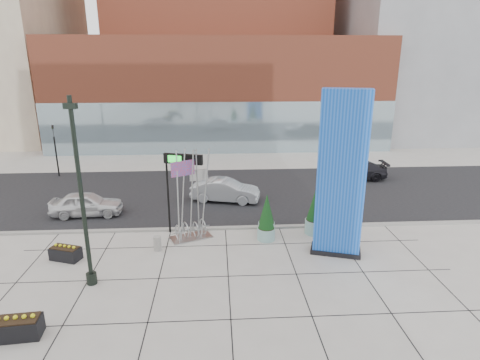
{
  "coord_description": "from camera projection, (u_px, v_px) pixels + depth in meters",
  "views": [
    {
      "loc": [
        0.6,
        -16.42,
        9.19
      ],
      "look_at": [
        1.69,
        2.0,
        3.46
      ],
      "focal_mm": 30.0,
      "sensor_mm": 36.0,
      "label": 1
    }
  ],
  "objects": [
    {
      "name": "tower_podium",
      "position": [
        220.0,
        92.0,
        42.51
      ],
      "size": [
        34.0,
        10.0,
        11.0
      ],
      "primitive_type": "cube",
      "color": "#AE4D32",
      "rests_on": "ground"
    },
    {
      "name": "ground",
      "position": [
        206.0,
        266.0,
        18.35
      ],
      "size": [
        160.0,
        160.0,
        0.0
      ],
      "primitive_type": "plane",
      "color": "#9E9991",
      "rests_on": "ground"
    },
    {
      "name": "street_asphalt",
      "position": [
        209.0,
        194.0,
        27.88
      ],
      "size": [
        80.0,
        12.0,
        0.02
      ],
      "primitive_type": "cube",
      "color": "black",
      "rests_on": "ground"
    },
    {
      "name": "lamp_post",
      "position": [
        84.0,
        213.0,
        15.96
      ],
      "size": [
        0.52,
        0.43,
        7.82
      ],
      "rotation": [
        0.0,
        0.0,
        -0.18
      ],
      "color": "black",
      "rests_on": "ground"
    },
    {
      "name": "round_planter_west",
      "position": [
        266.0,
        220.0,
        20.64
      ],
      "size": [
        0.92,
        0.92,
        2.3
      ],
      "color": "#83B0AC",
      "rests_on": "ground"
    },
    {
      "name": "round_planter_east",
      "position": [
        316.0,
        210.0,
        21.34
      ],
      "size": [
        1.11,
        1.11,
        2.77
      ],
      "color": "#83B0AC",
      "rests_on": "ground"
    },
    {
      "name": "tower_glass_front",
      "position": [
        221.0,
        128.0,
        38.83
      ],
      "size": [
        34.0,
        0.6,
        5.0
      ],
      "primitive_type": "cube",
      "color": "#8CA5B2",
      "rests_on": "ground"
    },
    {
      "name": "blue_pylon",
      "position": [
        341.0,
        178.0,
        18.44
      ],
      "size": [
        2.56,
        1.71,
        7.85
      ],
      "rotation": [
        0.0,
        0.0,
        -0.31
      ],
      "color": "blue",
      "rests_on": "ground"
    },
    {
      "name": "box_planter_north",
      "position": [
        66.0,
        253.0,
        18.81
      ],
      "size": [
        1.53,
        1.1,
        0.76
      ],
      "rotation": [
        0.0,
        0.0,
        -0.33
      ],
      "color": "black",
      "rests_on": "ground"
    },
    {
      "name": "concrete_bollard",
      "position": [
        157.0,
        243.0,
        19.7
      ],
      "size": [
        0.38,
        0.38,
        0.73
      ],
      "primitive_type": "cylinder",
      "color": "gray",
      "rests_on": "ground"
    },
    {
      "name": "car_dark_east",
      "position": [
        355.0,
        171.0,
        30.94
      ],
      "size": [
        4.82,
        2.03,
        1.39
      ],
      "primitive_type": "imported",
      "rotation": [
        0.0,
        0.0,
        -1.59
      ],
      "color": "black",
      "rests_on": "ground"
    },
    {
      "name": "car_white_west",
      "position": [
        87.0,
        204.0,
        23.93
      ],
      "size": [
        4.24,
        1.86,
        1.42
      ],
      "primitive_type": "imported",
      "rotation": [
        0.0,
        0.0,
        1.62
      ],
      "color": "silver",
      "rests_on": "ground"
    },
    {
      "name": "traffic_signal",
      "position": [
        55.0,
        148.0,
        31.28
      ],
      "size": [
        0.15,
        0.18,
        4.1
      ],
      "color": "black",
      "rests_on": "ground"
    },
    {
      "name": "curb_edge",
      "position": [
        207.0,
        228.0,
        22.14
      ],
      "size": [
        80.0,
        0.3,
        0.12
      ],
      "primitive_type": "cube",
      "color": "gray",
      "rests_on": "ground"
    },
    {
      "name": "box_planter_south",
      "position": [
        17.0,
        327.0,
        13.59
      ],
      "size": [
        1.61,
        0.91,
        0.85
      ],
      "rotation": [
        0.0,
        0.0,
        0.09
      ],
      "color": "black",
      "rests_on": "ground"
    },
    {
      "name": "car_silver_mid",
      "position": [
        225.0,
        191.0,
        26.28
      ],
      "size": [
        4.68,
        2.51,
        1.46
      ],
      "primitive_type": "imported",
      "rotation": [
        0.0,
        0.0,
        1.34
      ],
      "color": "#B0B3B8",
      "rests_on": "ground"
    },
    {
      "name": "public_art_sculpture",
      "position": [
        190.0,
        216.0,
        20.79
      ],
      "size": [
        2.35,
        1.8,
        4.79
      ],
      "rotation": [
        0.0,
        0.0,
        0.41
      ],
      "color": "#A6A9AB",
      "rests_on": "ground"
    },
    {
      "name": "round_planter_mid",
      "position": [
        267.0,
        215.0,
        21.39
      ],
      "size": [
        0.89,
        0.89,
        2.23
      ],
      "color": "#83B0AC",
      "rests_on": "ground"
    },
    {
      "name": "overhead_street_sign",
      "position": [
        181.0,
        165.0,
        20.77
      ],
      "size": [
        2.04,
        0.78,
        4.42
      ],
      "rotation": [
        0.0,
        0.0,
        -0.3
      ],
      "color": "black",
      "rests_on": "ground"
    },
    {
      "name": "building_grey_parking",
      "position": [
        429.0,
        57.0,
        47.66
      ],
      "size": [
        20.0,
        18.0,
        18.0
      ],
      "primitive_type": "cube",
      "color": "slate",
      "rests_on": "ground"
    }
  ]
}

